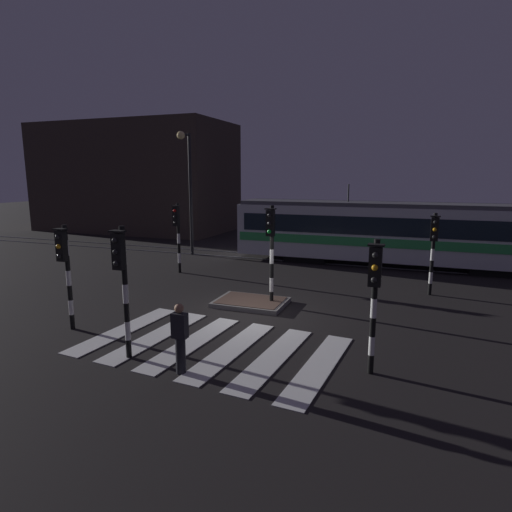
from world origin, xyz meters
name	(u,v)px	position (x,y,z in m)	size (l,w,h in m)	color
ground_plane	(249,315)	(0.00, 0.00, 0.00)	(120.00, 120.00, 0.00)	black
rail_near	(312,263)	(0.00, 9.31, 0.01)	(80.00, 0.12, 0.03)	#59595E
rail_far	(318,258)	(0.00, 10.74, 0.01)	(80.00, 0.12, 0.03)	#59595E
crosswalk_zebra	(211,346)	(0.00, -2.83, 0.01)	(7.12, 4.81, 0.02)	silver
traffic_island	(251,302)	(-0.38, 1.15, 0.09)	(2.52, 1.79, 0.18)	slate
traffic_light_kerb_mid_left	(122,273)	(-1.66, -4.32, 2.25)	(0.36, 0.42, 3.41)	black
traffic_light_corner_near_left	(65,262)	(-4.57, -3.17, 2.11)	(0.36, 0.42, 3.19)	black
traffic_light_corner_far_right	(434,242)	(5.72, 4.73, 2.12)	(0.36, 0.42, 3.21)	black
traffic_light_corner_far_left	(177,228)	(-5.46, 4.72, 2.19)	(0.36, 0.42, 3.32)	black
traffic_light_corner_near_right	(374,287)	(4.25, -3.05, 2.12)	(0.36, 0.42, 3.22)	black
traffic_light_median_centre	(271,241)	(0.35, 1.24, 2.37)	(0.36, 0.42, 3.59)	black
street_lamp_trackside_left	(188,178)	(-7.23, 9.00, 4.43)	(0.44, 1.21, 6.96)	black
tram	(396,232)	(4.13, 10.02, 1.75)	(16.66, 2.58, 4.15)	silver
pedestrian_waiting_at_kerb	(180,338)	(0.04, -4.52, 0.88)	(0.36, 0.24, 1.71)	black
building_backdrop	(136,178)	(-17.35, 18.21, 4.38)	(15.81, 8.00, 8.76)	#382D28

